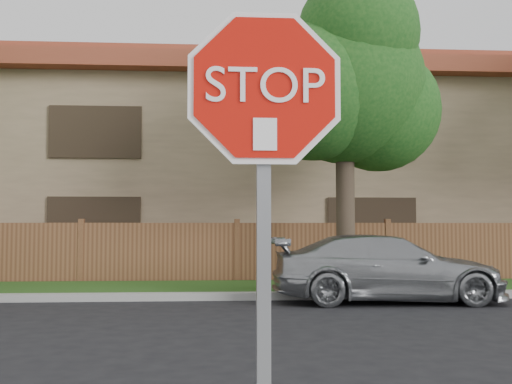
{
  "coord_description": "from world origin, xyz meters",
  "views": [
    {
      "loc": [
        -0.54,
        -4.24,
        1.51
      ],
      "look_at": [
        -0.32,
        -0.9,
        1.7
      ],
      "focal_mm": 42.0,
      "sensor_mm": 36.0,
      "label": 1
    }
  ],
  "objects": [
    {
      "name": "far_curb",
      "position": [
        0.0,
        8.15,
        0.07
      ],
      "size": [
        70.0,
        0.3,
        0.15
      ],
      "primitive_type": "cube",
      "color": "gray",
      "rests_on": "ground"
    },
    {
      "name": "grass_strip",
      "position": [
        0.0,
        9.8,
        0.06
      ],
      "size": [
        70.0,
        3.0,
        0.12
      ],
      "primitive_type": "cube",
      "color": "#1E4714",
      "rests_on": "ground"
    },
    {
      "name": "fence",
      "position": [
        0.0,
        11.4,
        0.8
      ],
      "size": [
        70.0,
        0.12,
        1.6
      ],
      "primitive_type": "cube",
      "color": "brown",
      "rests_on": "ground"
    },
    {
      "name": "apartment_building",
      "position": [
        0.0,
        17.0,
        3.53
      ],
      "size": [
        35.2,
        9.2,
        7.2
      ],
      "color": "#8E7658",
      "rests_on": "ground"
    },
    {
      "name": "tree_mid",
      "position": [
        2.52,
        9.57,
        4.87
      ],
      "size": [
        4.8,
        3.9,
        7.35
      ],
      "color": "#382B21",
      "rests_on": "ground"
    },
    {
      "name": "stop_sign",
      "position": [
        -0.32,
        -1.48,
        1.83
      ],
      "size": [
        1.01,
        0.13,
        2.55
      ],
      "color": "gray",
      "rests_on": "sidewalk_near"
    },
    {
      "name": "sedan_right",
      "position": [
        2.88,
        7.59,
        0.67
      ],
      "size": [
        4.69,
        2.07,
        1.34
      ],
      "primitive_type": "imported",
      "rotation": [
        0.0,
        0.0,
        1.53
      ],
      "color": "#9C9FA3",
      "rests_on": "ground"
    }
  ]
}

